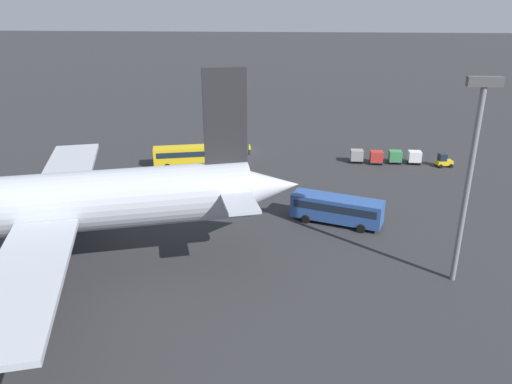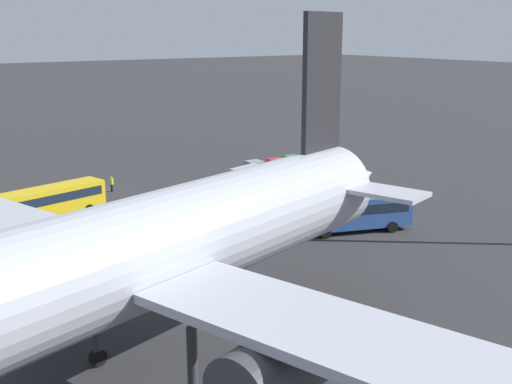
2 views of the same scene
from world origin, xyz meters
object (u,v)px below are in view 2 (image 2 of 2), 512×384
at_px(cargo_cart_white, 310,160).
at_px(baggage_tug, 340,159).
at_px(shuttle_bus_near, 51,200).
at_px(cargo_cart_green, 292,162).
at_px(cargo_cart_grey, 254,168).
at_px(shuttle_bus_far, 353,210).
at_px(cargo_cart_red, 276,166).
at_px(airplane, 112,265).
at_px(worker_person, 112,184).

bearing_deg(cargo_cart_white, baggage_tug, 166.39).
relative_size(shuttle_bus_near, baggage_tug, 4.17).
height_order(cargo_cart_green, cargo_cart_grey, same).
xyz_separation_m(shuttle_bus_far, cargo_cart_grey, (-4.94, -22.97, -0.70)).
distance_m(cargo_cart_white, cargo_cart_green, 2.98).
relative_size(cargo_cart_red, cargo_cart_grey, 1.00).
height_order(cargo_cart_green, cargo_cart_red, same).
relative_size(airplane, shuttle_bus_near, 4.53).
relative_size(airplane, cargo_cart_grey, 23.89).
bearing_deg(cargo_cart_red, cargo_cart_green, -171.06).
distance_m(shuttle_bus_near, cargo_cart_red, 29.31).
relative_size(cargo_cart_green, cargo_cart_red, 1.00).
height_order(shuttle_bus_near, baggage_tug, shuttle_bus_near).
height_order(airplane, cargo_cart_grey, airplane).
bearing_deg(airplane, cargo_cart_red, -151.62).
distance_m(airplane, shuttle_bus_near, 34.17).
xyz_separation_m(baggage_tug, worker_person, (30.43, -4.11, -0.07)).
distance_m(shuttle_bus_near, cargo_cart_green, 32.33).
relative_size(shuttle_bus_far, cargo_cart_grey, 5.22).
xyz_separation_m(shuttle_bus_far, cargo_cart_white, (-13.90, -22.95, -0.70)).
xyz_separation_m(shuttle_bus_near, shuttle_bus_far, (-21.20, 19.26, 0.02)).
height_order(airplane, shuttle_bus_far, airplane).
bearing_deg(shuttle_bus_far, worker_person, -45.55).
height_order(shuttle_bus_near, cargo_cart_red, shuttle_bus_near).
relative_size(baggage_tug, worker_person, 1.50).
height_order(airplane, worker_person, airplane).
bearing_deg(baggage_tug, cargo_cart_red, -14.00).
bearing_deg(shuttle_bus_far, baggage_tug, -110.43).
distance_m(cargo_cart_white, cargo_cart_grey, 8.95).
relative_size(worker_person, cargo_cart_red, 0.84).
xyz_separation_m(shuttle_bus_far, worker_person, (12.34, -26.04, -1.03)).
bearing_deg(worker_person, shuttle_bus_near, 37.42).
distance_m(baggage_tug, cargo_cart_red, 10.18).
bearing_deg(baggage_tug, cargo_cart_grey, -15.39).
distance_m(cargo_cart_red, cargo_cart_grey, 3.02).
relative_size(worker_person, cargo_cart_white, 0.84).
distance_m(shuttle_bus_far, cargo_cart_green, 25.43).
relative_size(shuttle_bus_far, baggage_tug, 4.13).
xyz_separation_m(airplane, worker_person, (-16.01, -39.78, -6.20)).
xyz_separation_m(shuttle_bus_far, cargo_cart_red, (-7.93, -22.49, -0.70)).
distance_m(airplane, shuttle_bus_far, 31.93).
relative_size(baggage_tug, cargo_cart_red, 1.26).
bearing_deg(baggage_tug, cargo_cart_white, -24.45).
bearing_deg(cargo_cart_grey, shuttle_bus_near, 8.08).
bearing_deg(cargo_cart_green, worker_person, -7.55).
bearing_deg(baggage_tug, worker_person, -18.53).
bearing_deg(cargo_cart_red, shuttle_bus_far, 70.59).
relative_size(baggage_tug, cargo_cart_green, 1.26).
bearing_deg(cargo_cart_white, shuttle_bus_near, 5.99).
height_order(worker_person, cargo_cart_green, cargo_cart_green).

